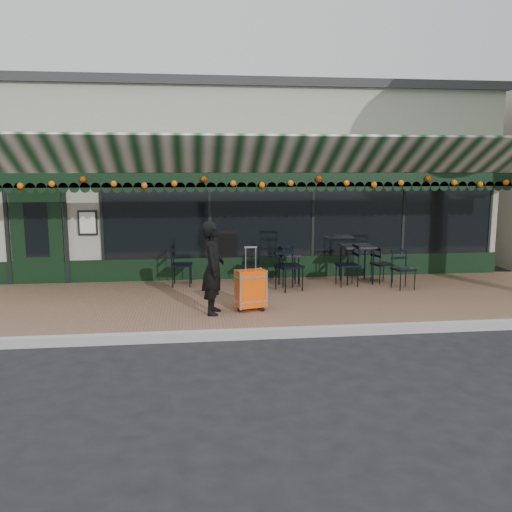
{
  "coord_description": "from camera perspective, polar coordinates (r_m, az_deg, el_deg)",
  "views": [
    {
      "loc": [
        -1.45,
        -8.36,
        2.69
      ],
      "look_at": [
        -0.23,
        1.6,
        1.06
      ],
      "focal_mm": 38.0,
      "sensor_mm": 36.0,
      "label": 1
    }
  ],
  "objects": [
    {
      "name": "sidewalk",
      "position": [
        10.79,
        0.95,
        -4.82
      ],
      "size": [
        18.0,
        4.0,
        0.15
      ],
      "primitive_type": "cube",
      "color": "brown",
      "rests_on": "ground"
    },
    {
      "name": "chair_b_right",
      "position": [
        11.81,
        3.53,
        -1.05
      ],
      "size": [
        0.46,
        0.46,
        0.88
      ],
      "primitive_type": null,
      "rotation": [
        0.0,
        0.0,
        1.63
      ],
      "color": "black",
      "rests_on": "sidewalk"
    },
    {
      "name": "chair_a_front",
      "position": [
        11.89,
        15.26,
        -1.38
      ],
      "size": [
        0.49,
        0.49,
        0.84
      ],
      "primitive_type": null,
      "rotation": [
        0.0,
        0.0,
        0.18
      ],
      "color": "black",
      "rests_on": "sidewalk"
    },
    {
      "name": "woman",
      "position": [
        9.5,
        -4.54,
        -1.27
      ],
      "size": [
        0.48,
        0.65,
        1.64
      ],
      "primitive_type": "imported",
      "rotation": [
        0.0,
        0.0,
        1.41
      ],
      "color": "black",
      "rests_on": "sidewalk"
    },
    {
      "name": "restaurant_building",
      "position": [
        16.27,
        -1.9,
        7.74
      ],
      "size": [
        12.0,
        9.6,
        4.5
      ],
      "color": "gray",
      "rests_on": "ground"
    },
    {
      "name": "chair_b_front",
      "position": [
        11.36,
        3.52,
        -1.14
      ],
      "size": [
        0.64,
        0.64,
        1.0
      ],
      "primitive_type": null,
      "rotation": [
        0.0,
        0.0,
        0.33
      ],
      "color": "black",
      "rests_on": "sidewalk"
    },
    {
      "name": "chair_b_left",
      "position": [
        12.12,
        -0.55,
        -0.89
      ],
      "size": [
        0.45,
        0.45,
        0.83
      ],
      "primitive_type": null,
      "rotation": [
        0.0,
        0.0,
        -1.67
      ],
      "color": "black",
      "rests_on": "sidewalk"
    },
    {
      "name": "ground",
      "position": [
        8.91,
        2.74,
        -8.38
      ],
      "size": [
        80.0,
        80.0,
        0.0
      ],
      "primitive_type": "plane",
      "color": "black",
      "rests_on": "ground"
    },
    {
      "name": "chair_solo",
      "position": [
        11.9,
        -7.82,
        -0.97
      ],
      "size": [
        0.49,
        0.49,
        0.91
      ],
      "primitive_type": null,
      "rotation": [
        0.0,
        0.0,
        1.49
      ],
      "color": "black",
      "rests_on": "sidewalk"
    },
    {
      "name": "chair_a_left",
      "position": [
        11.94,
        9.57,
        -0.98
      ],
      "size": [
        0.47,
        0.47,
        0.91
      ],
      "primitive_type": null,
      "rotation": [
        0.0,
        0.0,
        -1.54
      ],
      "color": "black",
      "rests_on": "sidewalk"
    },
    {
      "name": "cafe_table_b",
      "position": [
        12.11,
        3.3,
        -0.08
      ],
      "size": [
        0.53,
        0.53,
        0.65
      ],
      "color": "black",
      "rests_on": "sidewalk"
    },
    {
      "name": "cafe_table_a",
      "position": [
        12.28,
        10.59,
        0.73
      ],
      "size": [
        0.69,
        0.69,
        0.85
      ],
      "color": "black",
      "rests_on": "sidewalk"
    },
    {
      "name": "suitcase",
      "position": [
        9.76,
        -0.56,
        -3.53
      ],
      "size": [
        0.56,
        0.4,
        1.16
      ],
      "rotation": [
        0.0,
        0.0,
        0.27
      ],
      "color": "#F04C07",
      "rests_on": "sidewalk"
    },
    {
      "name": "curb",
      "position": [
        8.81,
        2.84,
        -8.07
      ],
      "size": [
        18.0,
        0.16,
        0.15
      ],
      "primitive_type": "cube",
      "color": "#9E9E99",
      "rests_on": "ground"
    },
    {
      "name": "chair_a_right",
      "position": [
        12.45,
        13.13,
        -0.88
      ],
      "size": [
        0.5,
        0.5,
        0.82
      ],
      "primitive_type": null,
      "rotation": [
        0.0,
        0.0,
        1.84
      ],
      "color": "black",
      "rests_on": "sidewalk"
    }
  ]
}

